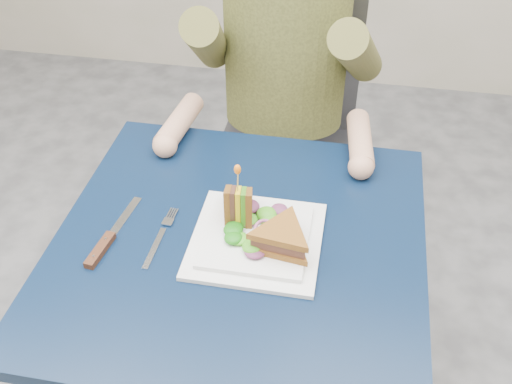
% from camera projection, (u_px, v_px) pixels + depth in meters
% --- Properties ---
extents(table, '(0.75, 0.75, 0.73)m').
position_uv_depth(table, '(240.00, 266.00, 1.27)').
color(table, black).
rests_on(table, ground).
extents(chair, '(0.42, 0.40, 0.93)m').
position_uv_depth(chair, '(287.00, 121.00, 1.90)').
color(chair, '#47474C').
rests_on(chair, ground).
extents(diner, '(0.54, 0.59, 0.74)m').
position_uv_depth(diner, '(286.00, 24.00, 1.57)').
color(diner, '#4A4C22').
rests_on(diner, chair).
extents(plate, '(0.26, 0.26, 0.02)m').
position_uv_depth(plate, '(256.00, 239.00, 1.21)').
color(plate, white).
rests_on(plate, table).
extents(sandwich_flat, '(0.16, 0.16, 0.05)m').
position_uv_depth(sandwich_flat, '(282.00, 238.00, 1.16)').
color(sandwich_flat, brown).
rests_on(sandwich_flat, plate).
extents(sandwich_upright, '(0.08, 0.12, 0.12)m').
position_uv_depth(sandwich_upright, '(238.00, 205.00, 1.22)').
color(sandwich_upright, brown).
rests_on(sandwich_upright, plate).
extents(fork, '(0.02, 0.18, 0.01)m').
position_uv_depth(fork, '(159.00, 238.00, 1.22)').
color(fork, silver).
rests_on(fork, table).
extents(knife, '(0.04, 0.22, 0.02)m').
position_uv_depth(knife, '(105.00, 243.00, 1.20)').
color(knife, silver).
rests_on(knife, table).
extents(toothpick, '(0.01, 0.01, 0.06)m').
position_uv_depth(toothpick, '(238.00, 181.00, 1.18)').
color(toothpick, tan).
rests_on(toothpick, sandwich_upright).
extents(toothpick_frill, '(0.01, 0.01, 0.02)m').
position_uv_depth(toothpick_frill, '(237.00, 169.00, 1.16)').
color(toothpick_frill, orange).
rests_on(toothpick_frill, sandwich_upright).
extents(lettuce_spill, '(0.15, 0.13, 0.02)m').
position_uv_depth(lettuce_spill, '(260.00, 228.00, 1.20)').
color(lettuce_spill, '#337A14').
rests_on(lettuce_spill, plate).
extents(onion_ring, '(0.04, 0.04, 0.02)m').
position_uv_depth(onion_ring, '(264.00, 229.00, 1.19)').
color(onion_ring, '#9E4C7A').
rests_on(onion_ring, plate).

